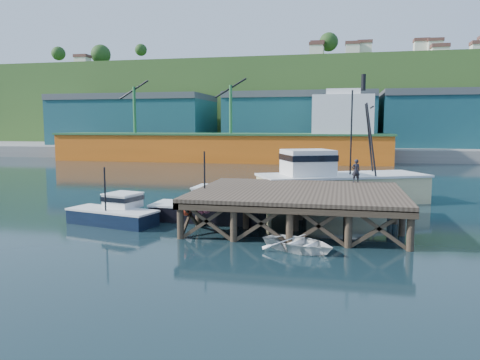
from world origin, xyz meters
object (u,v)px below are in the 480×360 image
(trawler, at_px, (339,180))
(dockworker, at_px, (356,171))
(boat_black, at_px, (210,207))
(boat_navy, at_px, (115,212))
(dinghy, at_px, (299,243))

(trawler, height_order, dockworker, trawler)
(boat_black, distance_m, dockworker, 10.04)
(boat_navy, relative_size, dinghy, 1.62)
(trawler, xyz_separation_m, dinghy, (-1.70, -14.82, -1.38))
(trawler, relative_size, dockworker, 8.69)
(boat_navy, distance_m, dinghy, 12.04)
(boat_black, height_order, dockworker, boat_black)
(boat_black, relative_size, dinghy, 1.96)
(boat_black, bearing_deg, dockworker, 25.27)
(boat_navy, height_order, boat_black, boat_black)
(dockworker, bearing_deg, boat_navy, 7.72)
(boat_navy, bearing_deg, boat_black, 37.98)
(trawler, height_order, dinghy, trawler)
(boat_black, xyz_separation_m, dockworker, (8.98, 3.98, 2.10))
(boat_black, bearing_deg, dinghy, -43.98)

